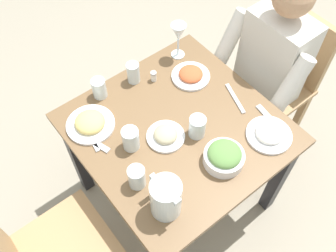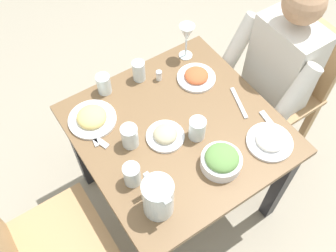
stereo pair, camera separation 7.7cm
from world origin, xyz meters
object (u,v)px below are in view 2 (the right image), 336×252
Objects in this scene: chair_far at (38,248)px; water_glass_by_pitcher at (130,136)px; plate_yoghurt at (270,141)px; water_glass_near_left at (132,175)px; plate_rice_curry at (196,77)px; wine_glass at (187,35)px; water_pitcher at (158,197)px; water_glass_far_right at (197,129)px; salt_shaker at (159,75)px; water_glass_near_right at (139,71)px; water_glass_far_left at (104,84)px; chair_near at (288,83)px; diner_near at (266,81)px; salad_bowl at (221,160)px; plate_beans at (165,135)px; plate_fries at (92,118)px; dining_table at (178,142)px.

water_glass_by_pitcher is at bearing -77.70° from chair_far.
plate_yoghurt is 1.92× the size of water_glass_near_left.
plate_rice_curry is 0.97× the size of wine_glass.
water_pitcher reaches higher than water_glass_far_right.
salt_shaker reaches higher than plate_yoghurt.
water_glass_near_right is at bearing 4.72° from water_glass_far_right.
water_glass_near_left is at bearing 164.71° from water_glass_far_left.
chair_near is 4.59× the size of wine_glass.
salt_shaker is (0.56, -0.37, -0.07)m from water_pitcher.
diner_near reaches higher than chair_far.
water_glass_far_right is 0.54× the size of wine_glass.
plate_rice_curry is at bearing -24.05° from salad_bowl.
water_glass_near_right is (-0.02, -0.18, 0.00)m from water_glass_far_left.
wine_glass is at bearing -89.78° from water_glass_near_right.
water_pitcher is at bearing -171.32° from water_glass_near_left.
plate_beans is (-0.03, 0.84, 0.22)m from chair_near.
salad_bowl is at bearing -177.05° from water_glass_near_right.
water_glass_far_left is 0.91× the size of water_glass_by_pitcher.
wine_glass reaches higher than plate_rice_curry.
plate_fries is 0.22m from water_glass_by_pitcher.
water_glass_far_left is at bearing -9.62° from water_pitcher.
diner_near is 0.65m from water_glass_near_right.
plate_rice_curry is 1.76× the size of water_glass_near_right.
chair_near is 0.76m from water_glass_far_right.
plate_beans is at bearing -139.16° from plate_fries.
water_glass_by_pitcher reaches higher than water_glass_far_right.
water_glass_near_left is 1.05× the size of water_glass_far_left.
plate_beans is 0.87× the size of wine_glass.
wine_glass reaches higher than chair_far.
chair_far is at bearing 104.71° from plate_rice_curry.
water_pitcher reaches higher than plate_fries.
chair_far is 0.84m from water_glass_far_right.
water_glass_by_pitcher is (0.03, 0.77, 0.11)m from diner_near.
chair_near reaches higher than salt_shaker.
water_glass_near_left is (-0.10, 0.23, 0.04)m from plate_beans.
water_glass_far_right is (-0.08, -0.04, 0.18)m from dining_table.
diner_near is 5.88× the size of plate_yoghurt.
salad_bowl is at bearing 82.74° from plate_yoghurt.
salt_shaker is (0.27, 0.67, 0.23)m from chair_near.
diner_near reaches higher than salt_shaker.
salad_bowl is (-0.27, 0.72, 0.24)m from chair_near.
salad_bowl is at bearing 118.02° from diner_near.
water_glass_near_right is at bearing 23.55° from plate_yoghurt.
water_glass_by_pitcher is 2.06× the size of salt_shaker.
plate_fries reaches higher than plate_yoghurt.
chair_far is 8.44× the size of water_glass_far_right.
chair_near reaches higher than water_glass_far_left.
plate_fries is 2.17× the size of water_glass_far_left.
water_pitcher is 0.32m from salad_bowl.
salad_bowl is 1.62× the size of water_glass_far_right.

